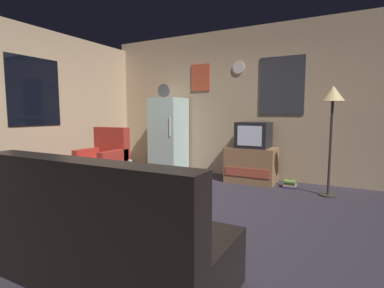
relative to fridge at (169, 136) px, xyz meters
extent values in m
plane|color=#2D2833|center=(1.13, -2.04, -0.75)|extent=(12.00, 12.00, 0.00)
cube|color=tan|center=(1.13, 0.41, 0.62)|extent=(5.20, 0.10, 2.76)
cube|color=#333338|center=(2.11, 0.35, 0.92)|extent=(0.76, 0.02, 1.00)
cube|color=#C64C2D|center=(0.54, 0.35, 1.15)|extent=(0.40, 0.02, 0.52)
cylinder|color=silver|center=(1.32, 0.35, 1.28)|extent=(0.22, 0.03, 0.22)
cube|color=tan|center=(-1.42, -2.04, 0.55)|extent=(0.10, 5.20, 2.60)
cube|color=black|center=(-1.36, -1.88, 0.80)|extent=(0.02, 0.90, 1.10)
cube|color=silver|center=(0.00, 0.00, 0.00)|extent=(0.60, 0.60, 1.50)
cylinder|color=silver|center=(0.22, -0.30, 0.20)|extent=(0.02, 0.02, 0.36)
cylinder|color=#4C4C51|center=(-0.05, -0.08, 0.89)|extent=(0.26, 0.04, 0.26)
cube|color=#8E6642|center=(1.70, 0.01, -0.45)|extent=(0.84, 0.52, 0.61)
cube|color=#AD4733|center=(1.70, -0.26, -0.54)|extent=(0.76, 0.01, 0.15)
cube|color=black|center=(1.73, 0.01, 0.07)|extent=(0.54, 0.50, 0.44)
cube|color=silver|center=(1.73, -0.24, 0.07)|extent=(0.41, 0.01, 0.33)
cylinder|color=#332D28|center=(2.95, -0.30, -0.74)|extent=(0.24, 0.24, 0.02)
cylinder|color=#332D28|center=(2.95, -0.30, -0.05)|extent=(0.04, 0.04, 1.40)
cone|color=#F2D18C|center=(2.95, -0.30, 0.73)|extent=(0.32, 0.32, 0.22)
cylinder|color=#8E6642|center=(0.58, -1.86, -0.73)|extent=(0.72, 0.72, 0.04)
cylinder|color=#8E6642|center=(0.58, -1.86, -0.54)|extent=(0.24, 0.24, 0.38)
cylinder|color=#8E6642|center=(0.58, -1.86, -0.35)|extent=(0.72, 0.72, 0.04)
cylinder|color=silver|center=(0.54, -1.83, -0.26)|extent=(0.05, 0.05, 0.15)
cylinder|color=silver|center=(0.64, -2.05, -0.29)|extent=(0.08, 0.08, 0.09)
cube|color=black|center=(0.77, -1.94, -0.32)|extent=(0.15, 0.06, 0.02)
cube|color=#A52D23|center=(-0.45, -1.39, -0.55)|extent=(0.68, 0.68, 0.40)
cube|color=#A52D23|center=(-0.45, -1.13, -0.07)|extent=(0.68, 0.16, 0.56)
cube|color=#A52D23|center=(-0.73, -1.39, -0.25)|extent=(0.12, 0.60, 0.20)
cube|color=#A52D23|center=(-0.17, -1.39, -0.25)|extent=(0.12, 0.60, 0.20)
cube|color=black|center=(1.69, -3.37, -0.55)|extent=(1.70, 0.80, 0.40)
cube|color=black|center=(1.69, -3.67, -0.09)|extent=(1.70, 0.20, 0.52)
cube|color=navy|center=(2.38, -0.10, -0.74)|extent=(0.21, 0.16, 0.03)
cube|color=tan|center=(2.38, -0.10, -0.72)|extent=(0.20, 0.15, 0.02)
cube|color=#ADBD7D|center=(2.38, -0.10, -0.70)|extent=(0.19, 0.13, 0.02)
cube|color=#5C8648|center=(2.38, -0.10, -0.67)|extent=(0.17, 0.15, 0.03)
cube|color=#719F43|center=(2.38, -0.10, -0.64)|extent=(0.18, 0.16, 0.03)
camera|label=1|loc=(3.12, -4.89, 0.45)|focal=27.12mm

